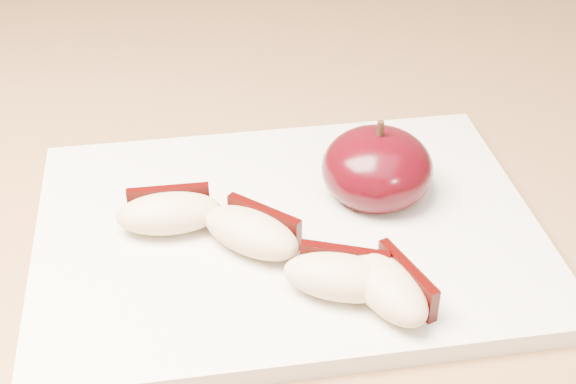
{
  "coord_description": "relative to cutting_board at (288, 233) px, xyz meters",
  "views": [
    {
      "loc": [
        -0.03,
        0.01,
        1.22
      ],
      "look_at": [
        -0.06,
        0.4,
        0.94
      ],
      "focal_mm": 50.0,
      "sensor_mm": 36.0,
      "label": 1
    }
  ],
  "objects": [
    {
      "name": "apple_wedge_b",
      "position": [
        -0.02,
        -0.02,
        0.02
      ],
      "size": [
        0.07,
        0.06,
        0.02
      ],
      "rotation": [
        0.0,
        0.0,
        -0.5
      ],
      "color": "tan",
      "rests_on": "cutting_board"
    },
    {
      "name": "apple_wedge_c",
      "position": [
        0.03,
        -0.06,
        0.02
      ],
      "size": [
        0.07,
        0.04,
        0.02
      ],
      "rotation": [
        0.0,
        0.0,
        -0.13
      ],
      "color": "tan",
      "rests_on": "cutting_board"
    },
    {
      "name": "apple_wedge_a",
      "position": [
        -0.07,
        -0.01,
        0.02
      ],
      "size": [
        0.07,
        0.04,
        0.02
      ],
      "rotation": [
        0.0,
        0.0,
        0.23
      ],
      "color": "tan",
      "rests_on": "cutting_board"
    },
    {
      "name": "apple_wedge_d",
      "position": [
        0.06,
        -0.06,
        0.02
      ],
      "size": [
        0.06,
        0.07,
        0.02
      ],
      "rotation": [
        0.0,
        0.0,
        -1.0
      ],
      "color": "tan",
      "rests_on": "cutting_board"
    },
    {
      "name": "cutting_board",
      "position": [
        0.0,
        0.0,
        0.0
      ],
      "size": [
        0.35,
        0.29,
        0.01
      ],
      "primitive_type": "cube",
      "rotation": [
        0.0,
        0.0,
        0.25
      ],
      "color": "beige",
      "rests_on": "island_counter"
    },
    {
      "name": "apple_half",
      "position": [
        0.05,
        0.04,
        0.02
      ],
      "size": [
        0.09,
        0.09,
        0.06
      ],
      "rotation": [
        0.0,
        0.0,
        0.43
      ],
      "color": "black",
      "rests_on": "cutting_board"
    },
    {
      "name": "back_cabinet",
      "position": [
        0.06,
        0.8,
        -0.44
      ],
      "size": [
        2.4,
        0.62,
        0.94
      ],
      "color": "silver",
      "rests_on": "ground"
    }
  ]
}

